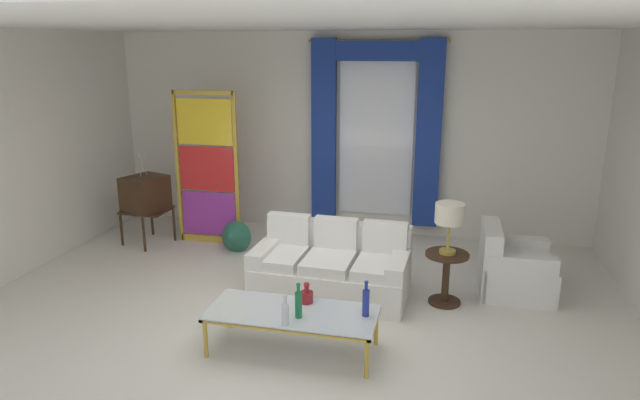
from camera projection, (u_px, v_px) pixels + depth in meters
ground_plane at (293, 315)px, 6.08m from camera, size 16.00×16.00×0.00m
wall_rear at (347, 134)px, 8.54m from camera, size 8.00×0.12×3.00m
wall_left at (23, 153)px, 7.05m from camera, size 0.12×7.00×3.00m
ceiling_slab at (310, 24)px, 6.02m from camera, size 8.00×7.60×0.04m
curtained_window at (376, 120)px, 8.22m from camera, size 2.00×0.17×2.70m
couch_white_long at (332, 268)px, 6.56m from camera, size 1.79×0.98×0.86m
coffee_table at (292, 314)px, 5.28m from camera, size 1.58×0.67×0.41m
bottle_blue_decanter at (285, 312)px, 5.00m from camera, size 0.06×0.06×0.29m
bottle_crystal_tall at (307, 296)px, 5.43m from camera, size 0.13×0.13×0.21m
bottle_amber_squat at (366, 301)px, 5.15m from camera, size 0.07×0.07×0.35m
bottle_ruby_flask at (299, 303)px, 5.12m from camera, size 0.06×0.06×0.34m
vintage_tv at (145, 195)px, 8.09m from camera, size 0.68×0.72×1.35m
armchair_white at (511, 269)px, 6.56m from camera, size 0.83×0.83×0.80m
stained_glass_divider at (207, 172)px, 8.04m from camera, size 0.95×0.05×2.20m
peacock_figurine at (233, 238)px, 7.82m from camera, size 0.44×0.60×0.50m
round_side_table at (446, 273)px, 6.27m from camera, size 0.48×0.48×0.59m
table_lamp_brass at (450, 216)px, 6.09m from camera, size 0.32×0.32×0.57m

